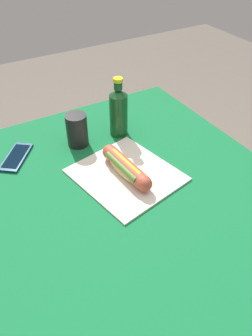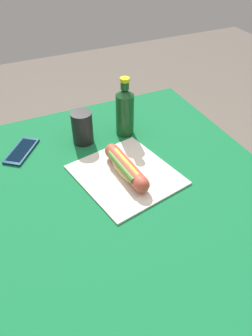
{
  "view_description": "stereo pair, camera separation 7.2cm",
  "coord_description": "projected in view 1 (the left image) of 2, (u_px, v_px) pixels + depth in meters",
  "views": [
    {
      "loc": [
        -0.6,
        0.35,
        1.41
      ],
      "look_at": [
        0.06,
        -0.03,
        0.77
      ],
      "focal_mm": 35.37,
      "sensor_mm": 36.0,
      "label": 1
    },
    {
      "loc": [
        -0.63,
        0.29,
        1.41
      ],
      "look_at": [
        0.06,
        -0.03,
        0.77
      ],
      "focal_mm": 35.37,
      "sensor_mm": 36.0,
      "label": 2
    }
  ],
  "objects": [
    {
      "name": "cell_phone",
      "position": [
        16.0,
        157.0,
        1.08
      ],
      "size": [
        0.16,
        0.14,
        0.01
      ],
      "color": "#0A2D4C",
      "rests_on": "dining_table"
    },
    {
      "name": "dining_table",
      "position": [
        127.0,
        222.0,
        1.05
      ],
      "size": [
        1.03,
        0.91,
        0.74
      ],
      "color": "brown",
      "rests_on": "ground"
    },
    {
      "name": "hot_dog",
      "position": [
        126.0,
        167.0,
        0.99
      ],
      "size": [
        0.23,
        0.07,
        0.05
      ],
      "color": "tan",
      "rests_on": "paper_wrapper"
    },
    {
      "name": "ground_plane",
      "position": [
        127.0,
        313.0,
        1.44
      ],
      "size": [
        6.0,
        6.0,
        0.0
      ],
      "primitive_type": "plane",
      "color": "#6B6056",
      "rests_on": "ground"
    },
    {
      "name": "drinking_cup",
      "position": [
        77.0,
        130.0,
        1.11
      ],
      "size": [
        0.07,
        0.07,
        0.11
      ],
      "primitive_type": "cylinder",
      "color": "black",
      "rests_on": "dining_table"
    },
    {
      "name": "paper_wrapper",
      "position": [
        126.0,
        175.0,
        1.01
      ],
      "size": [
        0.34,
        0.32,
        0.01
      ],
      "primitive_type": "cube",
      "rotation": [
        0.0,
        0.0,
        0.2
      ],
      "color": "silver",
      "rests_on": "dining_table"
    },
    {
      "name": "soda_bottle",
      "position": [
        119.0,
        111.0,
        1.14
      ],
      "size": [
        0.06,
        0.06,
        0.21
      ],
      "color": "#14471E",
      "rests_on": "dining_table"
    }
  ]
}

